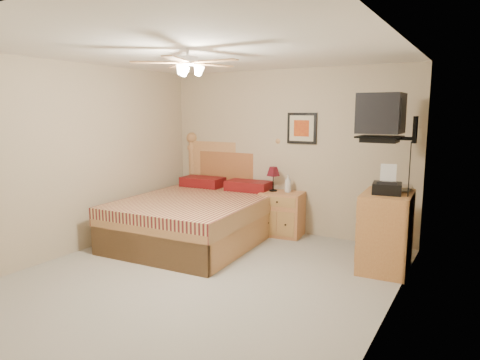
% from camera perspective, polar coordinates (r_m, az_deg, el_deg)
% --- Properties ---
extents(floor, '(4.50, 4.50, 0.00)m').
position_cam_1_polar(floor, '(5.02, -5.03, -12.82)').
color(floor, gray).
rests_on(floor, ground).
extents(ceiling, '(4.00, 4.50, 0.04)m').
position_cam_1_polar(ceiling, '(4.69, -5.48, 16.78)').
color(ceiling, white).
rests_on(ceiling, ground).
extents(wall_back, '(4.00, 0.04, 2.50)m').
position_cam_1_polar(wall_back, '(6.64, 6.08, 3.74)').
color(wall_back, tan).
rests_on(wall_back, ground).
extents(wall_left, '(0.04, 4.50, 2.50)m').
position_cam_1_polar(wall_left, '(6.07, -20.85, 2.66)').
color(wall_left, tan).
rests_on(wall_left, ground).
extents(wall_right, '(0.04, 4.50, 2.50)m').
position_cam_1_polar(wall_right, '(3.90, 19.46, -0.61)').
color(wall_right, tan).
rests_on(wall_right, ground).
extents(bed, '(1.91, 2.44, 1.51)m').
position_cam_1_polar(bed, '(6.18, -5.85, -1.30)').
color(bed, tan).
rests_on(bed, ground).
extents(nightstand, '(0.66, 0.52, 0.66)m').
position_cam_1_polar(nightstand, '(6.55, 5.65, -4.49)').
color(nightstand, '#9E6843').
rests_on(nightstand, ground).
extents(table_lamp, '(0.27, 0.27, 0.38)m').
position_cam_1_polar(table_lamp, '(6.52, 4.45, 0.14)').
color(table_lamp, '#520E18').
rests_on(table_lamp, nightstand).
extents(lotion_bottle, '(0.12, 0.12, 0.26)m').
position_cam_1_polar(lotion_bottle, '(6.47, 6.42, -0.47)').
color(lotion_bottle, silver).
rests_on(lotion_bottle, nightstand).
extents(framed_picture, '(0.46, 0.04, 0.46)m').
position_cam_1_polar(framed_picture, '(6.49, 8.25, 6.84)').
color(framed_picture, black).
rests_on(framed_picture, wall_back).
extents(dresser, '(0.59, 0.82, 0.93)m').
position_cam_1_polar(dresser, '(5.40, 18.87, -6.48)').
color(dresser, '#A36033').
rests_on(dresser, ground).
extents(fax_machine, '(0.36, 0.38, 0.34)m').
position_cam_1_polar(fax_machine, '(5.19, 19.08, 0.07)').
color(fax_machine, black).
rests_on(fax_machine, dresser).
extents(magazine_lower, '(0.23, 0.30, 0.03)m').
position_cam_1_polar(magazine_lower, '(5.51, 19.56, -1.08)').
color(magazine_lower, '#B2A88E').
rests_on(magazine_lower, dresser).
extents(magazine_upper, '(0.26, 0.31, 0.02)m').
position_cam_1_polar(magazine_upper, '(5.54, 19.97, -0.79)').
color(magazine_upper, gray).
rests_on(magazine_upper, magazine_lower).
extents(wall_tv, '(0.56, 0.46, 0.58)m').
position_cam_1_polar(wall_tv, '(5.21, 19.89, 7.91)').
color(wall_tv, black).
rests_on(wall_tv, wall_right).
extents(ceiling_fan, '(1.14, 1.14, 0.28)m').
position_cam_1_polar(ceiling_fan, '(4.51, -6.98, 15.26)').
color(ceiling_fan, white).
rests_on(ceiling_fan, ceiling).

